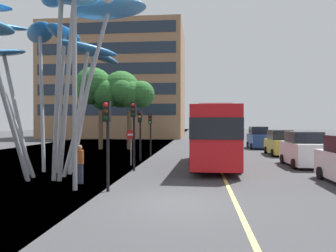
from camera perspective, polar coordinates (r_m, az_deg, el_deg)
The scene contains 16 objects.
ground at distance 11.29m, azimuth -2.39°, elevation -13.50°, with size 120.00×240.00×0.10m.
red_bus at distance 20.20m, azimuth 8.29°, elevation -1.12°, with size 3.04×10.18×3.83m.
leaf_sculpture at distance 17.57m, azimuth -19.65°, elevation 14.52°, with size 9.66×10.33×8.75m.
traffic_light_kerb_near at distance 12.71m, azimuth -10.73°, elevation -0.04°, with size 0.28×0.42×3.53m.
traffic_light_kerb_far at distance 17.92m, azimuth -6.10°, elevation 0.78°, with size 0.28×0.42×3.81m.
traffic_light_island_mid at distance 22.49m, azimuth -4.97°, elevation 0.22°, with size 0.28×0.42×3.50m.
traffic_light_opposite at distance 25.35m, azimuth -3.14°, elevation 0.05°, with size 0.28×0.42×3.36m.
car_parked_far at distance 21.51m, azimuth 22.85°, elevation -3.92°, with size 2.07×4.14×2.14m.
car_side_street at distance 28.21m, azimuth 19.19°, elevation -2.92°, with size 1.96×4.20×2.08m.
car_far_side at distance 34.75m, azimuth 15.65°, elevation -2.10°, with size 1.93×4.05×2.27m.
street_lamp at distance 13.41m, azimuth -14.75°, elevation 10.40°, with size 1.67×0.44×7.84m.
tree_pavement_near at distance 33.08m, azimuth -7.38°, elevation 6.03°, with size 5.35×4.12×7.97m.
tree_pavement_far at distance 34.03m, azimuth -12.56°, elevation 6.45°, with size 5.02×4.36×8.45m.
pedestrian at distance 14.85m, azimuth -15.34°, elevation -6.54°, with size 0.34×0.34×1.71m.
no_entry_sign at distance 20.42m, azimuth -6.59°, elevation -2.74°, with size 0.60×0.12×2.24m.
backdrop_building at distance 60.39m, azimuth -9.03°, elevation 7.44°, with size 24.28×14.93×19.70m.
Camera 1 is at (0.81, -10.84, 2.71)m, focal length 34.43 mm.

